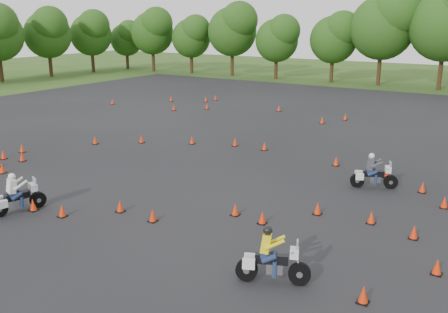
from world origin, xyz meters
TOP-DOWN VIEW (x-y plane):
  - ground at (0.00, 0.00)m, footprint 140.00×140.00m
  - asphalt_pad at (0.00, 6.00)m, footprint 62.00×62.00m
  - treeline at (3.28, 35.32)m, footprint 87.03×32.33m
  - traffic_cones at (-0.43, 4.60)m, footprint 35.64×33.32m
  - rider_grey at (5.82, 6.82)m, footprint 2.07×1.37m
  - rider_yellow at (5.77, -2.66)m, footprint 2.15×1.40m
  - rider_white at (-4.68, -3.05)m, footprint 1.18×2.16m

SIDE VIEW (x-z plane):
  - ground at x=0.00m, z-range 0.00..0.00m
  - asphalt_pad at x=0.00m, z-range 0.01..0.01m
  - traffic_cones at x=-0.43m, z-range 0.01..0.46m
  - rider_grey at x=5.82m, z-range 0.00..1.54m
  - rider_white at x=-4.68m, z-range 0.00..1.60m
  - rider_yellow at x=5.77m, z-range 0.00..1.60m
  - treeline at x=3.28m, z-range -0.84..10.13m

